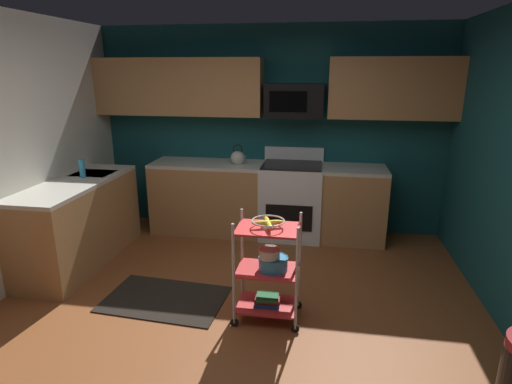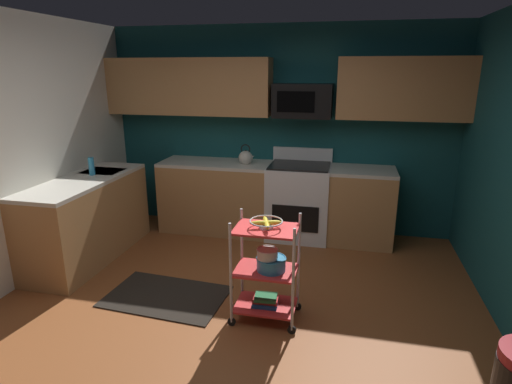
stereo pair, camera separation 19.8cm
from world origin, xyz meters
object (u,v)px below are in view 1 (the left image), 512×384
mixing_bowl_small (270,253)px  kettle (238,158)px  mixing_bowl_large (273,263)px  fruit_bowl (268,222)px  microwave (294,101)px  book_stack (267,300)px  rolling_cart (268,270)px  dish_soap_bottle (82,168)px  oven_range (291,200)px

mixing_bowl_small → kettle: 2.06m
mixing_bowl_large → fruit_bowl: bearing=-180.0°
microwave → book_stack: size_ratio=3.22×
fruit_bowl → microwave: bearing=88.9°
rolling_cart → mixing_bowl_large: size_ratio=3.63×
dish_soap_bottle → rolling_cart: bearing=-23.2°
mixing_bowl_large → book_stack: bearing=180.0°
rolling_cart → kettle: bearing=108.8°
fruit_bowl → mixing_bowl_large: fruit_bowl is taller
mixing_bowl_small → rolling_cart: bearing=125.9°
mixing_bowl_small → kettle: (-0.66, 1.92, 0.38)m
oven_range → kettle: kettle is taller
oven_range → fruit_bowl: oven_range is taller
rolling_cart → oven_range: bearing=88.8°
kettle → dish_soap_bottle: (-1.54, -0.96, 0.02)m
fruit_bowl → kettle: 2.00m
mixing_bowl_small → kettle: kettle is taller
microwave → dish_soap_bottle: 2.56m
rolling_cart → microwave: bearing=88.9°
fruit_bowl → mixing_bowl_small: bearing=-54.1°
rolling_cart → mixing_bowl_small: size_ratio=5.03×
rolling_cart → book_stack: size_ratio=4.21×
fruit_bowl → mixing_bowl_small: (0.02, -0.02, -0.26)m
microwave → dish_soap_bottle: microwave is taller
mixing_bowl_large → kettle: kettle is taller
rolling_cart → dish_soap_bottle: size_ratio=4.57×
oven_range → rolling_cart: oven_range is taller
fruit_bowl → book_stack: size_ratio=1.25×
oven_range → fruit_bowl: size_ratio=4.04×
dish_soap_bottle → oven_range: bearing=23.3°
dish_soap_bottle → fruit_bowl: bearing=-23.2°
mixing_bowl_small → oven_range: bearing=89.4°
fruit_bowl → book_stack: (0.00, 0.00, -0.71)m
microwave → book_stack: bearing=-91.1°
fruit_bowl → mixing_bowl_large: size_ratio=1.08×
oven_range → fruit_bowl: 1.94m
oven_range → dish_soap_bottle: bearing=-156.7°
oven_range → mixing_bowl_small: bearing=-90.6°
rolling_cart → kettle: size_ratio=3.47×
oven_range → dish_soap_bottle: (-2.23, -0.96, 0.54)m
rolling_cart → mixing_bowl_large: bearing=0.0°
mixing_bowl_large → dish_soap_bottle: 2.47m
oven_range → mixing_bowl_large: bearing=-89.8°
mixing_bowl_large → mixing_bowl_small: size_ratio=1.38×
microwave → dish_soap_bottle: bearing=-154.4°
microwave → mixing_bowl_large: bearing=-89.8°
rolling_cart → mixing_bowl_large: 0.08m
book_stack → dish_soap_bottle: bearing=156.8°
mixing_bowl_small → kettle: size_ratio=0.69×
microwave → dish_soap_bottle: size_ratio=3.50×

